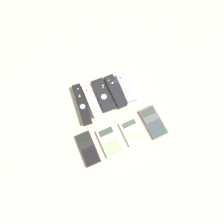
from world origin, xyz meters
The scene contains 10 objects.
ground_plane centered at (0.00, 0.00, 0.00)m, with size 3.00×3.00×0.00m, color #B2A88E.
remote_0 centered at (-0.12, 0.12, 0.01)m, with size 0.05×0.21×0.03m.
remote_1 centered at (-0.07, 0.12, 0.01)m, with size 0.04×0.18×0.03m.
remote_2 centered at (-0.01, 0.13, 0.01)m, with size 0.06×0.17×0.02m.
remote_3 centered at (0.06, 0.12, 0.01)m, with size 0.06×0.18×0.03m.
remote_4 centered at (0.11, 0.12, 0.01)m, with size 0.05×0.16×0.02m.
calculator_0 centered at (-0.17, -0.09, 0.01)m, with size 0.07×0.15×0.01m.
calculator_1 centered at (-0.06, -0.10, 0.01)m, with size 0.09×0.14×0.02m.
calculator_2 centered at (0.05, -0.09, 0.01)m, with size 0.09×0.12×0.02m.
calculator_3 centered at (0.16, -0.09, 0.01)m, with size 0.08×0.16×0.02m.
Camera 1 is at (-0.12, -0.27, 1.00)m, focal length 35.00 mm.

